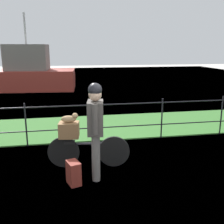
{
  "coord_description": "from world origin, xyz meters",
  "views": [
    {
      "loc": [
        -1.54,
        -3.95,
        2.24
      ],
      "look_at": [
        -0.57,
        1.39,
        0.9
      ],
      "focal_mm": 41.97,
      "sensor_mm": 36.0,
      "label": 1
    }
  ],
  "objects_px": {
    "bicycle_main": "(88,151)",
    "wooden_crate": "(69,130)",
    "cyclist_person": "(96,123)",
    "backpack_on_paving": "(74,173)",
    "terrier_dog": "(70,118)",
    "moored_boat_near": "(28,74)"
  },
  "relations": [
    {
      "from": "terrier_dog",
      "to": "backpack_on_paving",
      "type": "distance_m",
      "value": 1.02
    },
    {
      "from": "bicycle_main",
      "to": "terrier_dog",
      "type": "xyz_separation_m",
      "value": [
        -0.31,
        0.05,
        0.65
      ]
    },
    {
      "from": "cyclist_person",
      "to": "backpack_on_paving",
      "type": "bearing_deg",
      "value": -158.53
    },
    {
      "from": "terrier_dog",
      "to": "cyclist_person",
      "type": "height_order",
      "value": "cyclist_person"
    },
    {
      "from": "cyclist_person",
      "to": "wooden_crate",
      "type": "bearing_deg",
      "value": 130.38
    },
    {
      "from": "terrier_dog",
      "to": "cyclist_person",
      "type": "distance_m",
      "value": 0.66
    },
    {
      "from": "backpack_on_paving",
      "to": "bicycle_main",
      "type": "bearing_deg",
      "value": -43.5
    },
    {
      "from": "cyclist_person",
      "to": "backpack_on_paving",
      "type": "distance_m",
      "value": 0.91
    },
    {
      "from": "bicycle_main",
      "to": "wooden_crate",
      "type": "height_order",
      "value": "wooden_crate"
    },
    {
      "from": "wooden_crate",
      "to": "terrier_dog",
      "type": "height_order",
      "value": "terrier_dog"
    },
    {
      "from": "wooden_crate",
      "to": "cyclist_person",
      "type": "bearing_deg",
      "value": -49.62
    },
    {
      "from": "wooden_crate",
      "to": "moored_boat_near",
      "type": "relative_size",
      "value": 0.07
    },
    {
      "from": "bicycle_main",
      "to": "wooden_crate",
      "type": "distance_m",
      "value": 0.54
    },
    {
      "from": "terrier_dog",
      "to": "cyclist_person",
      "type": "xyz_separation_m",
      "value": [
        0.42,
        -0.51,
        0.04
      ]
    },
    {
      "from": "cyclist_person",
      "to": "moored_boat_near",
      "type": "xyz_separation_m",
      "value": [
        -2.41,
        10.63,
        -0.13
      ]
    },
    {
      "from": "bicycle_main",
      "to": "moored_boat_near",
      "type": "relative_size",
      "value": 0.31
    },
    {
      "from": "wooden_crate",
      "to": "backpack_on_paving",
      "type": "height_order",
      "value": "wooden_crate"
    },
    {
      "from": "wooden_crate",
      "to": "backpack_on_paving",
      "type": "bearing_deg",
      "value": -86.6
    },
    {
      "from": "bicycle_main",
      "to": "wooden_crate",
      "type": "relative_size",
      "value": 4.26
    },
    {
      "from": "wooden_crate",
      "to": "terrier_dog",
      "type": "xyz_separation_m",
      "value": [
        0.02,
        -0.0,
        0.22
      ]
    },
    {
      "from": "terrier_dog",
      "to": "backpack_on_paving",
      "type": "bearing_deg",
      "value": -88.67
    },
    {
      "from": "cyclist_person",
      "to": "moored_boat_near",
      "type": "height_order",
      "value": "moored_boat_near"
    }
  ]
}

